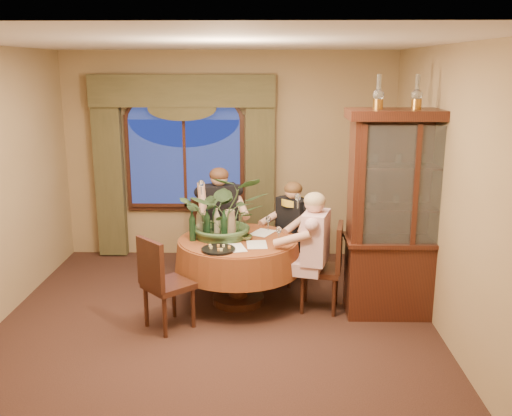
{
  "coord_description": "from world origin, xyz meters",
  "views": [
    {
      "loc": [
        0.52,
        -5.23,
        2.6
      ],
      "look_at": [
        0.4,
        0.76,
        1.1
      ],
      "focal_mm": 40.0,
      "sensor_mm": 36.0,
      "label": 1
    }
  ],
  "objects_px": {
    "oil_lamp_right": "(456,92)",
    "person_scarf": "(294,233)",
    "chair_right": "(320,267)",
    "person_pink": "(315,253)",
    "chair_front_left": "(169,283)",
    "olive_bowl": "(245,238)",
    "oil_lamp_center": "(417,92)",
    "china_cabinet": "(409,216)",
    "wine_bottle_4": "(192,226)",
    "chair_back": "(212,238)",
    "centerpiece_plant": "(225,182)",
    "dining_table": "(238,271)",
    "chair_back_right": "(287,244)",
    "wine_bottle_2": "(199,222)",
    "person_back": "(219,222)",
    "stoneware_vase": "(229,223)",
    "wine_bottle_3": "(217,223)",
    "wine_bottle_1": "(207,225)",
    "wine_bottle_5": "(224,225)",
    "oil_lamp_left": "(379,92)",
    "wine_bottle_0": "(215,220)"
  },
  "relations": [
    {
      "from": "chair_back",
      "to": "centerpiece_plant",
      "type": "xyz_separation_m",
      "value": [
        0.24,
        -0.82,
        0.89
      ]
    },
    {
      "from": "chair_back_right",
      "to": "wine_bottle_3",
      "type": "relative_size",
      "value": 2.91
    },
    {
      "from": "person_back",
      "to": "person_scarf",
      "type": "relative_size",
      "value": 1.1
    },
    {
      "from": "centerpiece_plant",
      "to": "person_back",
      "type": "bearing_deg",
      "value": 99.87
    },
    {
      "from": "dining_table",
      "to": "wine_bottle_5",
      "type": "bearing_deg",
      "value": -162.84
    },
    {
      "from": "olive_bowl",
      "to": "wine_bottle_5",
      "type": "height_order",
      "value": "wine_bottle_5"
    },
    {
      "from": "person_pink",
      "to": "person_scarf",
      "type": "relative_size",
      "value": 1.05
    },
    {
      "from": "person_back",
      "to": "wine_bottle_5",
      "type": "bearing_deg",
      "value": 80.64
    },
    {
      "from": "wine_bottle_3",
      "to": "person_scarf",
      "type": "bearing_deg",
      "value": 32.79
    },
    {
      "from": "person_pink",
      "to": "wine_bottle_5",
      "type": "xyz_separation_m",
      "value": [
        -0.98,
        0.19,
        0.25
      ]
    },
    {
      "from": "oil_lamp_right",
      "to": "wine_bottle_1",
      "type": "height_order",
      "value": "oil_lamp_right"
    },
    {
      "from": "chair_right",
      "to": "wine_bottle_3",
      "type": "height_order",
      "value": "wine_bottle_3"
    },
    {
      "from": "dining_table",
      "to": "person_back",
      "type": "bearing_deg",
      "value": 107.46
    },
    {
      "from": "person_back",
      "to": "wine_bottle_2",
      "type": "xyz_separation_m",
      "value": [
        -0.15,
        -0.79,
        0.22
      ]
    },
    {
      "from": "chair_back_right",
      "to": "wine_bottle_2",
      "type": "height_order",
      "value": "wine_bottle_2"
    },
    {
      "from": "wine_bottle_2",
      "to": "wine_bottle_5",
      "type": "height_order",
      "value": "same"
    },
    {
      "from": "chair_back",
      "to": "wine_bottle_0",
      "type": "distance_m",
      "value": 0.85
    },
    {
      "from": "oil_lamp_left",
      "to": "person_scarf",
      "type": "distance_m",
      "value": 2.08
    },
    {
      "from": "oil_lamp_center",
      "to": "china_cabinet",
      "type": "bearing_deg",
      "value": 0.0
    },
    {
      "from": "person_scarf",
      "to": "olive_bowl",
      "type": "xyz_separation_m",
      "value": [
        -0.56,
        -0.65,
        0.14
      ]
    },
    {
      "from": "chair_front_left",
      "to": "olive_bowl",
      "type": "xyz_separation_m",
      "value": [
        0.75,
        0.6,
        0.29
      ]
    },
    {
      "from": "person_back",
      "to": "chair_back",
      "type": "bearing_deg",
      "value": -28.18
    },
    {
      "from": "wine_bottle_2",
      "to": "wine_bottle_3",
      "type": "distance_m",
      "value": 0.2
    },
    {
      "from": "chair_right",
      "to": "person_pink",
      "type": "distance_m",
      "value": 0.21
    },
    {
      "from": "china_cabinet",
      "to": "chair_back_right",
      "type": "bearing_deg",
      "value": 142.29
    },
    {
      "from": "wine_bottle_3",
      "to": "person_pink",
      "type": "bearing_deg",
      "value": -15.21
    },
    {
      "from": "person_pink",
      "to": "centerpiece_plant",
      "type": "xyz_separation_m",
      "value": [
        -0.97,
        0.32,
        0.7
      ]
    },
    {
      "from": "wine_bottle_0",
      "to": "oil_lamp_left",
      "type": "bearing_deg",
      "value": -14.53
    },
    {
      "from": "wine_bottle_3",
      "to": "wine_bottle_4",
      "type": "height_order",
      "value": "same"
    },
    {
      "from": "china_cabinet",
      "to": "chair_front_left",
      "type": "distance_m",
      "value": 2.56
    },
    {
      "from": "oil_lamp_center",
      "to": "wine_bottle_5",
      "type": "height_order",
      "value": "oil_lamp_center"
    },
    {
      "from": "china_cabinet",
      "to": "chair_back_right",
      "type": "distance_m",
      "value": 1.66
    },
    {
      "from": "china_cabinet",
      "to": "wine_bottle_4",
      "type": "relative_size",
      "value": 6.61
    },
    {
      "from": "centerpiece_plant",
      "to": "wine_bottle_2",
      "type": "height_order",
      "value": "centerpiece_plant"
    },
    {
      "from": "person_pink",
      "to": "chair_back_right",
      "type": "bearing_deg",
      "value": 31.97
    },
    {
      "from": "person_pink",
      "to": "stoneware_vase",
      "type": "height_order",
      "value": "person_pink"
    },
    {
      "from": "person_scarf",
      "to": "stoneware_vase",
      "type": "bearing_deg",
      "value": 80.73
    },
    {
      "from": "oil_lamp_left",
      "to": "wine_bottle_1",
      "type": "xyz_separation_m",
      "value": [
        -1.74,
        0.24,
        -1.44
      ]
    },
    {
      "from": "wine_bottle_5",
      "to": "person_pink",
      "type": "bearing_deg",
      "value": -10.94
    },
    {
      "from": "wine_bottle_2",
      "to": "stoneware_vase",
      "type": "bearing_deg",
      "value": 2.15
    },
    {
      "from": "dining_table",
      "to": "person_scarf",
      "type": "height_order",
      "value": "person_scarf"
    },
    {
      "from": "wine_bottle_5",
      "to": "olive_bowl",
      "type": "bearing_deg",
      "value": 3.57
    },
    {
      "from": "wine_bottle_4",
      "to": "wine_bottle_5",
      "type": "distance_m",
      "value": 0.34
    },
    {
      "from": "wine_bottle_1",
      "to": "wine_bottle_3",
      "type": "bearing_deg",
      "value": 36.61
    },
    {
      "from": "oil_lamp_center",
      "to": "chair_front_left",
      "type": "bearing_deg",
      "value": -171.36
    },
    {
      "from": "chair_right",
      "to": "olive_bowl",
      "type": "bearing_deg",
      "value": 91.1
    },
    {
      "from": "china_cabinet",
      "to": "wine_bottle_3",
      "type": "height_order",
      "value": "china_cabinet"
    },
    {
      "from": "oil_lamp_right",
      "to": "person_scarf",
      "type": "bearing_deg",
      "value": 150.03
    },
    {
      "from": "person_back",
      "to": "wine_bottle_2",
      "type": "height_order",
      "value": "person_back"
    },
    {
      "from": "china_cabinet",
      "to": "oil_lamp_right",
      "type": "relative_size",
      "value": 6.41
    }
  ]
}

